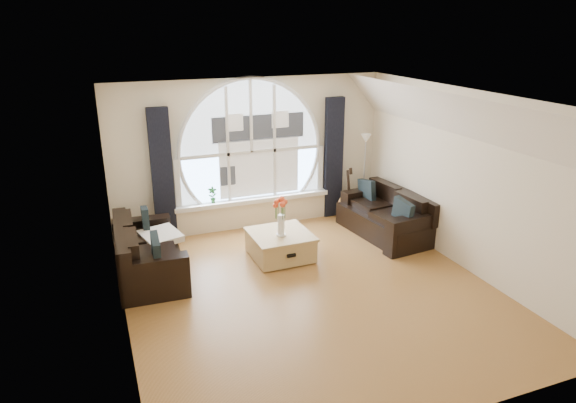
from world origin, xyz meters
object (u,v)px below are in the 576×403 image
object	(u,v)px
coffee_chest	(280,244)
sofa_left	(148,250)
vase_flowers	(281,212)
sofa_right	(385,214)
floor_lamp	(364,175)
potted_plant	(213,195)
guitar	(347,194)

from	to	relation	value
coffee_chest	sofa_left	bearing A→B (deg)	174.98
coffee_chest	vase_flowers	world-z (taller)	vase_flowers
sofa_left	sofa_right	xyz separation A→B (m)	(4.09, 0.06, 0.00)
vase_flowers	sofa_left	bearing A→B (deg)	173.16
sofa_left	floor_lamp	xyz separation A→B (m)	(4.24, 1.13, 0.40)
sofa_right	potted_plant	size ratio (longest dim) A/B	6.09
coffee_chest	vase_flowers	size ratio (longest dim) A/B	1.35
sofa_left	vase_flowers	xyz separation A→B (m)	(2.01, -0.24, 0.41)
sofa_left	potted_plant	bearing A→B (deg)	47.64
sofa_right	guitar	bearing A→B (deg)	102.45
sofa_right	coffee_chest	size ratio (longest dim) A/B	1.91
coffee_chest	floor_lamp	bearing A→B (deg)	28.95
vase_flowers	floor_lamp	xyz separation A→B (m)	(2.23, 1.37, -0.01)
sofa_right	guitar	distance (m)	0.95
sofa_left	coffee_chest	xyz separation A→B (m)	(2.04, -0.14, -0.17)
sofa_left	floor_lamp	size ratio (longest dim) A/B	1.13
coffee_chest	guitar	size ratio (longest dim) A/B	0.89
sofa_right	coffee_chest	xyz separation A→B (m)	(-2.06, -0.21, -0.17)
coffee_chest	guitar	xyz separation A→B (m)	(1.75, 1.10, 0.30)
sofa_left	potted_plant	xyz separation A→B (m)	(1.30, 1.31, 0.30)
coffee_chest	floor_lamp	distance (m)	2.61
guitar	potted_plant	bearing A→B (deg)	170.15
sofa_left	floor_lamp	distance (m)	4.41
sofa_left	sofa_right	size ratio (longest dim) A/B	1.01
sofa_left	sofa_right	distance (m)	4.10
vase_flowers	floor_lamp	size ratio (longest dim) A/B	0.44
floor_lamp	sofa_right	bearing A→B (deg)	-97.78
floor_lamp	potted_plant	world-z (taller)	floor_lamp
sofa_right	coffee_chest	world-z (taller)	sofa_right
guitar	potted_plant	distance (m)	2.52
sofa_left	guitar	size ratio (longest dim) A/B	1.71
vase_flowers	floor_lamp	bearing A→B (deg)	31.57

